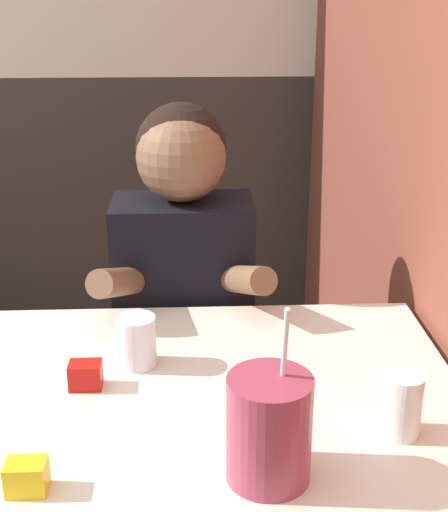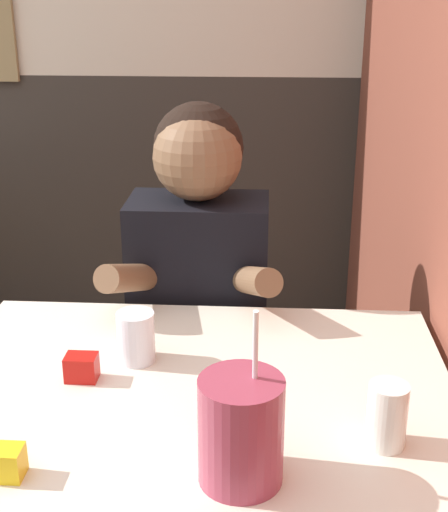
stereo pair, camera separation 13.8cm
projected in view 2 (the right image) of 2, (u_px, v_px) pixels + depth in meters
The scene contains 9 objects.
brick_wall_right at pixel (432, 31), 1.80m from camera, with size 0.08×4.23×2.70m.
back_wall at pixel (24, 11), 2.95m from camera, with size 5.76×0.09×2.70m.
main_table at pixel (193, 425), 1.35m from camera, with size 0.98×0.74×0.76m.
person_seated at pixel (200, 324), 1.83m from camera, with size 0.42×0.41×1.21m.
cocktail_pitcher at pixel (241, 431), 1.05m from camera, with size 0.13×0.13×0.29m.
glass_near_pitcher at pixel (136, 337), 1.41m from camera, with size 0.07×0.07×0.10m.
glass_center at pixel (387, 415), 1.14m from camera, with size 0.07×0.07×0.11m.
condiment_ketchup at pixel (82, 367), 1.35m from camera, with size 0.06×0.04×0.05m.
condiment_mustard at pixel (4, 462), 1.08m from camera, with size 0.06×0.04×0.05m.
Camera 2 is at (1.00, -0.79, 1.47)m, focal length 50.00 mm.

